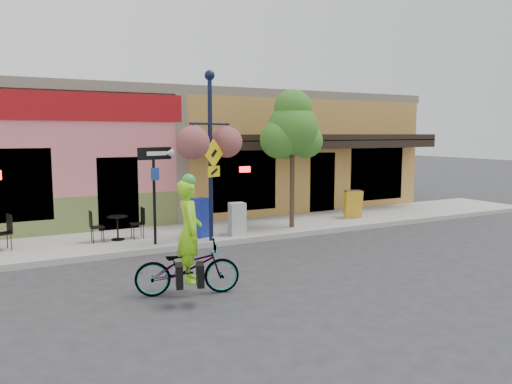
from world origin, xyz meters
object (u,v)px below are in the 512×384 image
building (170,152)px  street_tree (292,158)px  newspaper_box_grey (237,219)px  lamp_post (210,157)px  cyclist_rider (190,244)px  one_way_sign (154,196)px  newspaper_box_blue (202,217)px  bicycle (187,268)px

building → street_tree: 6.48m
newspaper_box_grey → lamp_post: bearing=-152.4°
cyclist_rider → newspaper_box_grey: size_ratio=2.09×
cyclist_rider → newspaper_box_grey: bearing=-19.9°
one_way_sign → cyclist_rider: bearing=-111.5°
cyclist_rider → newspaper_box_grey: 4.80m
building → newspaper_box_grey: (-0.26, -6.51, -1.64)m
one_way_sign → newspaper_box_blue: size_ratio=2.34×
newspaper_box_blue → lamp_post: bearing=-107.7°
bicycle → newspaper_box_blue: size_ratio=1.81×
cyclist_rider → newspaper_box_blue: (1.91, 4.11, -0.27)m
lamp_post → bicycle: bearing=-141.3°
bicycle → newspaper_box_grey: 4.82m
bicycle → one_way_sign: (0.53, 3.77, 0.89)m
building → lamp_post: bearing=-100.0°
cyclist_rider → one_way_sign: bearing=9.7°
building → newspaper_box_blue: bearing=-101.1°
one_way_sign → lamp_post: bearing=-25.2°
building → one_way_sign: 7.14m
bicycle → street_tree: street_tree is taller
cyclist_rider → newspaper_box_blue: size_ratio=1.78×
building → bicycle: bearing=-107.1°
building → newspaper_box_grey: size_ratio=19.96×
cyclist_rider → one_way_sign: 3.83m
building → cyclist_rider: size_ratio=9.55×
building → cyclist_rider: bearing=-106.8°
lamp_post → newspaper_box_grey: 2.04m
newspaper_box_blue → street_tree: street_tree is taller
bicycle → lamp_post: bearing=-12.6°
bicycle → one_way_sign: size_ratio=0.77×
lamp_post → street_tree: size_ratio=1.06×
newspaper_box_blue → newspaper_box_grey: size_ratio=1.17×
building → bicycle: (-3.18, -10.34, -1.74)m
cyclist_rider → street_tree: size_ratio=0.45×
bicycle → newspaper_box_blue: (1.96, 4.11, 0.18)m
cyclist_rider → lamp_post: bearing=-11.9°
newspaper_box_blue → street_tree: (2.95, -0.01, 1.57)m
one_way_sign → building: bearing=53.8°
newspaper_box_grey → street_tree: 2.59m
cyclist_rider → lamp_post: 4.24m
building → street_tree: (1.72, -6.24, 0.00)m
building → street_tree: size_ratio=4.33×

